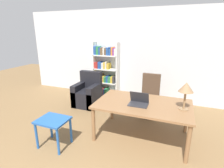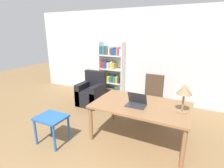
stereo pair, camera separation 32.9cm
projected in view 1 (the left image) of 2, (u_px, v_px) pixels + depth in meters
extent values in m
cube|color=silver|center=(143.00, 56.00, 5.22)|extent=(8.00, 0.06, 2.70)
cube|color=olive|center=(143.00, 104.00, 3.37)|extent=(1.79, 1.09, 0.04)
cylinder|color=olive|center=(93.00, 125.00, 3.33)|extent=(0.07, 0.07, 0.68)
cylinder|color=olive|center=(188.00, 144.00, 2.75)|extent=(0.07, 0.07, 0.68)
cylinder|color=olive|center=(112.00, 105.00, 4.20)|extent=(0.07, 0.07, 0.68)
cylinder|color=olive|center=(187.00, 117.00, 3.62)|extent=(0.07, 0.07, 0.68)
cube|color=#2D2D33|center=(138.00, 105.00, 3.27)|extent=(0.36, 0.25, 0.02)
cube|color=#2D2D33|center=(139.00, 97.00, 3.30)|extent=(0.36, 0.11, 0.23)
cube|color=white|center=(139.00, 97.00, 3.31)|extent=(0.32, 0.09, 0.20)
cylinder|color=olive|center=(183.00, 109.00, 3.10)|extent=(0.17, 0.17, 0.01)
cylinder|color=olive|center=(185.00, 100.00, 3.05)|extent=(0.04, 0.04, 0.32)
cone|color=#93704C|center=(186.00, 87.00, 2.98)|extent=(0.25, 0.25, 0.17)
cylinder|color=black|center=(148.00, 114.00, 4.46)|extent=(0.52, 0.52, 0.04)
cylinder|color=#262626|center=(148.00, 107.00, 4.40)|extent=(0.06, 0.06, 0.34)
cube|color=#4C3828|center=(149.00, 99.00, 4.34)|extent=(0.46, 0.46, 0.10)
cube|color=#4C3828|center=(151.00, 84.00, 4.41)|extent=(0.44, 0.08, 0.56)
cube|color=#2356A3|center=(53.00, 120.00, 3.13)|extent=(0.54, 0.45, 0.04)
cylinder|color=#2356A3|center=(37.00, 136.00, 3.12)|extent=(0.04, 0.04, 0.51)
cylinder|color=#2356A3|center=(58.00, 142.00, 2.96)|extent=(0.04, 0.04, 0.51)
cylinder|color=#2356A3|center=(51.00, 126.00, 3.46)|extent=(0.04, 0.04, 0.51)
cylinder|color=#2356A3|center=(71.00, 131.00, 3.30)|extent=(0.04, 0.04, 0.51)
cube|color=black|center=(87.00, 98.00, 5.01)|extent=(0.65, 0.70, 0.46)
cube|color=black|center=(91.00, 79.00, 5.11)|extent=(0.65, 0.16, 0.49)
cube|color=black|center=(80.00, 94.00, 5.07)|extent=(0.16, 0.70, 0.63)
cube|color=black|center=(95.00, 96.00, 4.90)|extent=(0.16, 0.70, 0.63)
cube|color=white|center=(95.00, 69.00, 5.71)|extent=(0.04, 0.28, 1.74)
cube|color=white|center=(118.00, 71.00, 5.44)|extent=(0.04, 0.28, 1.74)
cube|color=white|center=(106.00, 95.00, 5.82)|extent=(0.78, 0.28, 0.04)
cube|color=#2D7F47|center=(97.00, 89.00, 5.90)|extent=(0.04, 0.24, 0.25)
cube|color=brown|center=(98.00, 90.00, 5.89)|extent=(0.05, 0.24, 0.21)
cube|color=#2D7F47|center=(100.00, 90.00, 5.87)|extent=(0.07, 0.24, 0.22)
cube|color=brown|center=(102.00, 91.00, 5.85)|extent=(0.07, 0.24, 0.19)
cube|color=#B72D28|center=(104.00, 91.00, 5.82)|extent=(0.05, 0.24, 0.21)
cube|color=#234C99|center=(105.00, 91.00, 5.80)|extent=(0.04, 0.24, 0.20)
cube|color=#2D7F47|center=(107.00, 91.00, 5.78)|extent=(0.08, 0.24, 0.22)
cube|color=white|center=(106.00, 82.00, 5.70)|extent=(0.78, 0.28, 0.04)
cube|color=gold|center=(96.00, 78.00, 5.79)|extent=(0.04, 0.24, 0.18)
cube|color=gold|center=(98.00, 77.00, 5.75)|extent=(0.07, 0.24, 0.26)
cube|color=silver|center=(100.00, 77.00, 5.73)|extent=(0.05, 0.24, 0.26)
cube|color=brown|center=(102.00, 78.00, 5.71)|extent=(0.06, 0.24, 0.25)
cube|color=gold|center=(104.00, 79.00, 5.69)|extent=(0.08, 0.24, 0.18)
cube|color=#2D7F47|center=(106.00, 79.00, 5.67)|extent=(0.07, 0.24, 0.18)
cube|color=#234C99|center=(108.00, 79.00, 5.64)|extent=(0.06, 0.24, 0.21)
cube|color=#2D7F47|center=(110.00, 79.00, 5.62)|extent=(0.08, 0.24, 0.19)
cube|color=gold|center=(112.00, 79.00, 5.59)|extent=(0.07, 0.24, 0.21)
cube|color=#333338|center=(115.00, 79.00, 5.56)|extent=(0.07, 0.24, 0.22)
cube|color=white|center=(106.00, 69.00, 5.57)|extent=(0.78, 0.28, 0.04)
cube|color=#B72D28|center=(97.00, 65.00, 5.65)|extent=(0.08, 0.24, 0.19)
cube|color=#B72D28|center=(98.00, 65.00, 5.63)|extent=(0.04, 0.24, 0.19)
cube|color=#234C99|center=(100.00, 65.00, 5.61)|extent=(0.05, 0.24, 0.22)
cube|color=#234C99|center=(102.00, 65.00, 5.59)|extent=(0.06, 0.24, 0.20)
cube|color=silver|center=(104.00, 66.00, 5.57)|extent=(0.07, 0.24, 0.19)
cube|color=gold|center=(105.00, 65.00, 5.54)|extent=(0.05, 0.24, 0.21)
cube|color=silver|center=(107.00, 65.00, 5.52)|extent=(0.05, 0.24, 0.23)
cube|color=gold|center=(109.00, 66.00, 5.50)|extent=(0.07, 0.24, 0.18)
cube|color=white|center=(106.00, 56.00, 5.44)|extent=(0.78, 0.28, 0.04)
cube|color=#234C99|center=(96.00, 50.00, 5.52)|extent=(0.08, 0.24, 0.26)
cube|color=#2D7F47|center=(99.00, 50.00, 5.49)|extent=(0.08, 0.24, 0.25)
cube|color=#234C99|center=(101.00, 51.00, 5.47)|extent=(0.05, 0.24, 0.23)
cube|color=brown|center=(103.00, 51.00, 5.44)|extent=(0.08, 0.24, 0.23)
cube|color=silver|center=(105.00, 51.00, 5.42)|extent=(0.05, 0.24, 0.23)
cube|color=brown|center=(106.00, 52.00, 5.41)|extent=(0.05, 0.24, 0.18)
cube|color=#234C99|center=(109.00, 51.00, 5.37)|extent=(0.07, 0.24, 0.23)
cube|color=#234C99|center=(111.00, 52.00, 5.35)|extent=(0.06, 0.24, 0.20)
cube|color=orange|center=(113.00, 51.00, 5.32)|extent=(0.05, 0.24, 0.25)
cube|color=#7F338C|center=(114.00, 52.00, 5.31)|extent=(0.04, 0.24, 0.22)
cube|color=silver|center=(117.00, 52.00, 5.29)|extent=(0.08, 0.24, 0.21)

